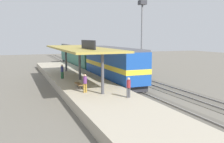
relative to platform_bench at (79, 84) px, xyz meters
name	(u,v)px	position (x,y,z in m)	size (l,w,h in m)	color
ground_plane	(130,83)	(8.00, 4.92, -1.34)	(120.00, 120.00, 0.00)	#666056
track_near	(116,84)	(6.00, 4.92, -1.31)	(3.20, 110.00, 0.16)	#565249
track_far	(148,82)	(10.60, 4.92, -1.31)	(3.20, 110.00, 0.16)	#565249
platform	(80,83)	(1.40, 4.92, -0.89)	(6.00, 44.00, 0.90)	#A89E89
station_canopy	(80,49)	(1.40, 4.83, 3.19)	(5.20, 18.00, 4.70)	#47474C
platform_bench	(79,84)	(0.00, 0.00, 0.00)	(0.44, 1.70, 0.50)	#333338
locomotive	(113,65)	(6.00, 5.95, 1.07)	(2.93, 14.43, 4.44)	#28282D
passenger_carriage_single	(78,56)	(6.00, 23.95, 0.97)	(2.90, 20.00, 4.24)	#28282D
freight_car	(120,61)	(10.60, 14.19, 0.63)	(2.80, 12.00, 3.54)	#28282D
light_mast	(142,21)	(13.80, 12.69, 7.05)	(1.10, 1.10, 11.70)	slate
person_waiting	(62,71)	(-0.36, 6.63, 0.51)	(0.34, 0.34, 1.71)	#23603D
person_walking	(85,82)	(0.12, -1.94, 0.51)	(0.34, 0.34, 1.71)	olive
person_boarding	(129,86)	(2.96, -5.12, 0.51)	(0.34, 0.34, 1.71)	#4C4C51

